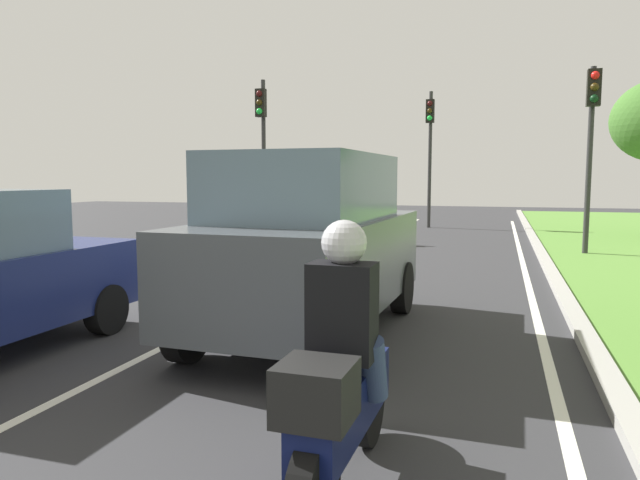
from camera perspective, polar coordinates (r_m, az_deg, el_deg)
name	(u,v)px	position (r m, az deg, el deg)	size (l,w,h in m)	color
ground_plane	(352,269)	(12.82, 3.14, -2.88)	(60.00, 60.00, 0.00)	#2D2D30
lane_line_center	(321,268)	(13.00, 0.14, -2.73)	(0.12, 32.00, 0.01)	silver
lane_line_right_edge	(526,278)	(12.46, 19.45, -3.46)	(0.12, 32.00, 0.01)	silver
curb_right	(553,276)	(12.48, 21.76, -3.27)	(0.24, 48.00, 0.12)	#9E9B93
car_suv_ahead	(310,244)	(7.36, -1.01, -0.37)	(2.10, 4.56, 2.28)	#474C51
motorcycle	(341,409)	(3.77, 2.05, -16.10)	(0.41, 1.90, 1.01)	#0C143F
rider_person	(344,309)	(3.63, 2.33, -6.72)	(0.51, 0.41, 1.16)	black
traffic_light_near_right	(592,126)	(16.41, 24.92, 10.07)	(0.32, 0.50, 4.76)	#2D2D2D
traffic_light_overhead_left	(262,133)	(19.69, -5.65, 10.35)	(0.32, 0.50, 5.19)	#2D2D2D
traffic_light_far_median	(430,137)	(23.86, 10.65, 9.79)	(0.32, 0.50, 5.38)	#2D2D2D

